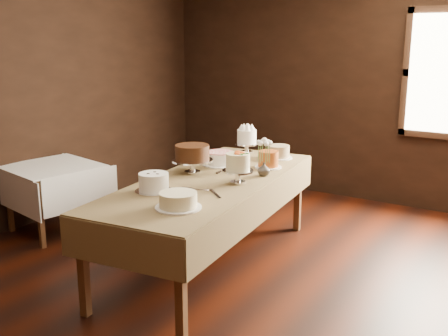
# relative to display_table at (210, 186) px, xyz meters

# --- Properties ---
(floor) EXTENTS (5.00, 6.00, 0.01)m
(floor) POSITION_rel_display_table_xyz_m (0.21, -0.29, -0.74)
(floor) COLOR black
(floor) RESTS_ON ground
(wall_back) EXTENTS (5.00, 0.02, 2.80)m
(wall_back) POSITION_rel_display_table_xyz_m (0.21, 2.71, 0.66)
(wall_back) COLOR black
(wall_back) RESTS_ON ground
(wall_left) EXTENTS (0.02, 6.00, 2.80)m
(wall_left) POSITION_rel_display_table_xyz_m (-2.29, -0.29, 0.66)
(wall_left) COLOR black
(wall_left) RESTS_ON ground
(display_table) EXTENTS (1.30, 2.69, 0.80)m
(display_table) POSITION_rel_display_table_xyz_m (0.00, 0.00, 0.00)
(display_table) COLOR #4C2C17
(display_table) RESTS_ON ground
(side_table) EXTENTS (0.99, 0.99, 0.71)m
(side_table) POSITION_rel_display_table_xyz_m (-1.86, -0.16, -0.11)
(side_table) COLOR #4C2C17
(side_table) RESTS_ON ground
(cake_meringue) EXTENTS (0.25, 0.25, 0.26)m
(cake_meringue) POSITION_rel_display_table_xyz_m (-0.28, 1.11, 0.18)
(cake_meringue) COLOR silver
(cake_meringue) RESTS_ON display_table
(cake_speckled) EXTENTS (0.28, 0.28, 0.13)m
(cake_speckled) POSITION_rel_display_table_xyz_m (0.12, 1.06, 0.12)
(cake_speckled) COLOR white
(cake_speckled) RESTS_ON display_table
(cake_lattice) EXTENTS (0.35, 0.35, 0.12)m
(cake_lattice) POSITION_rel_display_table_xyz_m (-0.21, 0.48, 0.12)
(cake_lattice) COLOR white
(cake_lattice) RESTS_ON display_table
(cake_caramel) EXTENTS (0.25, 0.25, 0.16)m
(cake_caramel) POSITION_rel_display_table_xyz_m (0.23, 0.65, 0.13)
(cake_caramel) COLOR white
(cake_caramel) RESTS_ON display_table
(cake_chocolate) EXTENTS (0.41, 0.41, 0.27)m
(cake_chocolate) POSITION_rel_display_table_xyz_m (-0.26, 0.10, 0.18)
(cake_chocolate) COLOR silver
(cake_chocolate) RESTS_ON display_table
(cake_flowers) EXTENTS (0.29, 0.29, 0.27)m
(cake_flowers) POSITION_rel_display_table_xyz_m (0.27, 0.02, 0.18)
(cake_flowers) COLOR silver
(cake_flowers) RESTS_ON display_table
(cake_swirl) EXTENTS (0.30, 0.30, 0.15)m
(cake_swirl) POSITION_rel_display_table_xyz_m (-0.16, -0.56, 0.13)
(cake_swirl) COLOR silver
(cake_swirl) RESTS_ON display_table
(cake_cream) EXTENTS (0.34, 0.34, 0.12)m
(cake_cream) POSITION_rel_display_table_xyz_m (0.26, -0.79, 0.12)
(cake_cream) COLOR white
(cake_cream) RESTS_ON display_table
(cake_server_a) EXTENTS (0.24, 0.08, 0.01)m
(cake_server_a) POSITION_rel_display_table_xyz_m (0.12, -0.32, 0.06)
(cake_server_a) COLOR silver
(cake_server_a) RESTS_ON display_table
(cake_server_b) EXTENTS (0.20, 0.17, 0.01)m
(cake_server_b) POSITION_rel_display_table_xyz_m (0.33, -0.38, 0.06)
(cake_server_b) COLOR silver
(cake_server_b) RESTS_ON display_table
(cake_server_c) EXTENTS (0.06, 0.24, 0.01)m
(cake_server_c) POSITION_rel_display_table_xyz_m (-0.08, 0.35, 0.06)
(cake_server_c) COLOR silver
(cake_server_c) RESTS_ON display_table
(cake_server_e) EXTENTS (0.23, 0.13, 0.01)m
(cake_server_e) POSITION_rel_display_table_xyz_m (-0.26, -0.33, 0.06)
(cake_server_e) COLOR silver
(cake_server_e) RESTS_ON display_table
(flower_vase) EXTENTS (0.12, 0.12, 0.12)m
(flower_vase) POSITION_rel_display_table_xyz_m (0.33, 0.36, 0.12)
(flower_vase) COLOR #2D2823
(flower_vase) RESTS_ON display_table
(flower_bouquet) EXTENTS (0.14, 0.14, 0.20)m
(flower_bouquet) POSITION_rel_display_table_xyz_m (0.33, 0.36, 0.30)
(flower_bouquet) COLOR white
(flower_bouquet) RESTS_ON flower_vase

